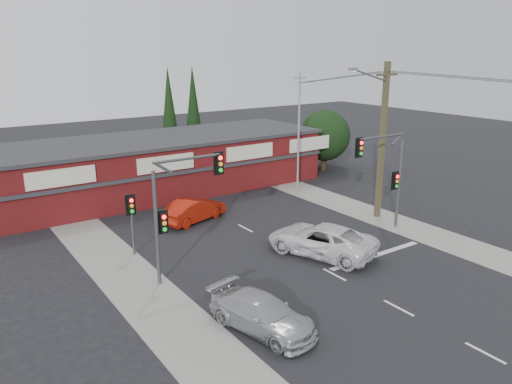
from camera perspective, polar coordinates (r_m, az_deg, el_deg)
ground at (r=26.55m, az=5.98°, el=-7.86°), size 120.00×120.00×0.00m
road_strip at (r=30.23m, az=-0.17°, el=-4.72°), size 14.00×70.00×0.01m
verge_left at (r=26.74m, az=-15.56°, el=-8.19°), size 3.00×70.00×0.02m
verge_right at (r=35.44m, az=11.27°, el=-1.87°), size 3.00×70.00×0.02m
stop_line at (r=27.85m, az=13.55°, el=-7.04°), size 6.50×0.35×0.01m
white_suv at (r=27.21m, az=7.45°, el=-5.42°), size 4.70×6.56×1.66m
silver_suv at (r=20.20m, az=0.70°, el=-13.72°), size 2.98×5.09×1.39m
red_sedan at (r=32.32m, az=-7.13°, el=-2.04°), size 4.86×2.93×1.51m
lane_dashes at (r=31.01m, az=-1.22°, el=-4.16°), size 0.12×49.62×0.01m
shop_building at (r=39.31m, az=-11.29°, el=3.11°), size 27.30×8.40×4.22m
tree_cluster at (r=46.26m, az=7.65°, el=6.16°), size 5.90×5.10×5.50m
conifer_near at (r=46.89m, az=-9.89°, el=9.39°), size 1.80×1.80×9.25m
conifer_far at (r=50.20m, az=-7.19°, el=9.92°), size 1.80×1.80×9.25m
traffic_mast_left at (r=23.47m, az=-9.06°, el=-0.98°), size 3.77×0.27×5.97m
traffic_mast_right at (r=30.65m, az=14.82°, el=2.73°), size 3.96×0.27×5.97m
pedestal_signal at (r=27.18m, az=-14.06°, el=-2.27°), size 0.55×0.27×3.38m
utility_pole at (r=32.76m, az=14.12°, el=6.20°), size 4.38×0.59×10.00m
steel_pole at (r=39.73m, az=4.91°, el=7.27°), size 1.20×0.16×9.00m
power_lines at (r=29.16m, az=22.92°, el=11.51°), size 2.01×29.00×1.22m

